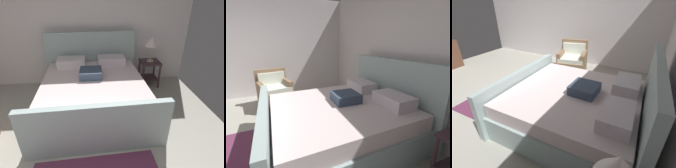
{
  "view_description": "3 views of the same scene",
  "coord_description": "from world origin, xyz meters",
  "views": [
    {
      "loc": [
        0.34,
        -1.05,
        2.0
      ],
      "look_at": [
        0.59,
        1.35,
        0.73
      ],
      "focal_mm": 27.96,
      "sensor_mm": 36.0,
      "label": 1
    },
    {
      "loc": [
        2.26,
        0.92,
        1.53
      ],
      "look_at": [
        0.47,
        1.68,
        0.99
      ],
      "focal_mm": 23.69,
      "sensor_mm": 36.0,
      "label": 2
    },
    {
      "loc": [
        2.26,
        2.65,
        1.91
      ],
      "look_at": [
        0.47,
        1.67,
        0.81
      ],
      "focal_mm": 25.83,
      "sensor_mm": 36.0,
      "label": 3
    }
  ],
  "objects": [
    {
      "name": "wall_back",
      "position": [
        0.0,
        3.06,
        1.4
      ],
      "size": [
        5.15,
        0.12,
        2.8
      ],
      "primitive_type": "cube",
      "color": "silver",
      "rests_on": "ground"
    },
    {
      "name": "bed",
      "position": [
        0.3,
        1.81,
        0.35
      ],
      "size": [
        2.06,
        2.24,
        1.26
      ],
      "color": "#9DB2B0",
      "rests_on": "ground"
    },
    {
      "name": "nightstand_right",
      "position": [
        1.61,
        2.64,
        0.4
      ],
      "size": [
        0.44,
        0.44,
        0.6
      ],
      "color": "#3A252D",
      "rests_on": "ground"
    },
    {
      "name": "table_lamp_right",
      "position": [
        1.61,
        2.64,
        1.04
      ],
      "size": [
        0.29,
        0.29,
        0.55
      ],
      "color": "#B7B293",
      "rests_on": "nightstand_right"
    }
  ]
}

